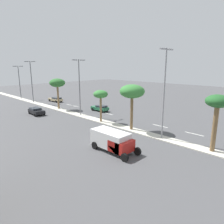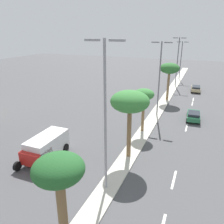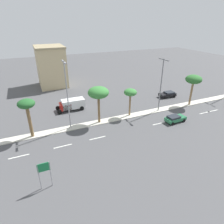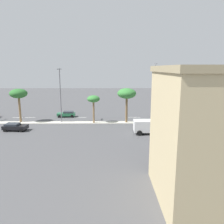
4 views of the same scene
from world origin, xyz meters
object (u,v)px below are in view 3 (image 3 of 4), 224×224
at_px(box_truck, 71,104).
at_px(directional_road_sign, 44,170).
at_px(sedan_black_outboard, 168,94).
at_px(street_lamp_outboard, 67,92).
at_px(commercial_building, 51,66).
at_px(sedan_green_trailing, 175,118).
at_px(palm_tree_right, 27,106).
at_px(street_lamp_rear, 161,82).
at_px(palm_tree_front, 98,93).
at_px(palm_tree_leading, 130,93).
at_px(palm_tree_center, 194,80).

bearing_deg(box_truck, directional_road_sign, -20.65).
height_order(directional_road_sign, sedan_black_outboard, directional_road_sign).
relative_size(street_lamp_outboard, sedan_black_outboard, 2.82).
bearing_deg(commercial_building, directional_road_sign, -9.65).
height_order(sedan_green_trailing, box_truck, box_truck).
bearing_deg(palm_tree_right, street_lamp_rear, 89.92).
height_order(directional_road_sign, palm_tree_right, palm_tree_right).
distance_m(commercial_building, palm_tree_right, 28.08).
bearing_deg(palm_tree_front, palm_tree_leading, 92.73).
distance_m(street_lamp_rear, sedan_green_trailing, 7.82).
bearing_deg(sedan_green_trailing, palm_tree_center, 121.46).
bearing_deg(sedan_green_trailing, commercial_building, -151.28).
xyz_separation_m(palm_tree_leading, box_truck, (-7.45, -10.20, -3.55)).
relative_size(palm_tree_right, street_lamp_outboard, 0.56).
distance_m(street_lamp_outboard, box_truck, 9.66).
bearing_deg(directional_road_sign, sedan_green_trailing, 105.56).
height_order(palm_tree_center, sedan_green_trailing, palm_tree_center).
height_order(palm_tree_front, sedan_green_trailing, palm_tree_front).
relative_size(commercial_building, palm_tree_right, 1.70).
height_order(street_lamp_outboard, street_lamp_rear, street_lamp_outboard).
xyz_separation_m(palm_tree_center, street_lamp_outboard, (-0.53, -27.30, 1.04)).
relative_size(directional_road_sign, palm_tree_front, 0.51).
height_order(street_lamp_rear, sedan_green_trailing, street_lamp_rear).
distance_m(sedan_green_trailing, box_truck, 21.51).
bearing_deg(street_lamp_rear, directional_road_sign, -63.56).
xyz_separation_m(sedan_black_outboard, sedan_green_trailing, (11.26, -7.12, -0.01)).
xyz_separation_m(commercial_building, palm_tree_right, (27.06, -7.52, -0.03)).
height_order(palm_tree_front, palm_tree_center, palm_tree_front).
xyz_separation_m(palm_tree_center, sedan_black_outboard, (-6.06, -1.39, -5.16)).
distance_m(palm_tree_center, sedan_green_trailing, 11.23).
relative_size(sedan_green_trailing, box_truck, 0.68).
bearing_deg(palm_tree_center, street_lamp_outboard, -91.12).
relative_size(directional_road_sign, street_lamp_outboard, 0.30).
distance_m(palm_tree_right, street_lamp_rear, 25.34).
height_order(street_lamp_rear, box_truck, street_lamp_rear).
bearing_deg(box_truck, street_lamp_outboard, -14.31).
bearing_deg(street_lamp_outboard, palm_tree_leading, 90.74).
distance_m(palm_tree_center, sedan_black_outboard, 8.07).
bearing_deg(palm_tree_front, street_lamp_rear, 89.09).
bearing_deg(palm_tree_front, directional_road_sign, -41.91).
xyz_separation_m(commercial_building, palm_tree_leading, (26.56, 11.12, -0.79)).
height_order(sedan_black_outboard, box_truck, box_truck).
height_order(palm_tree_leading, street_lamp_outboard, street_lamp_outboard).
bearing_deg(palm_tree_leading, palm_tree_center, 87.39).
relative_size(palm_tree_center, street_lamp_rear, 0.63).
distance_m(directional_road_sign, palm_tree_center, 35.24).
bearing_deg(palm_tree_leading, street_lamp_outboard, -89.26).
distance_m(palm_tree_right, sedan_green_trailing, 26.33).
bearing_deg(street_lamp_outboard, palm_tree_center, 88.88).
height_order(palm_tree_right, street_lamp_rear, street_lamp_rear).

